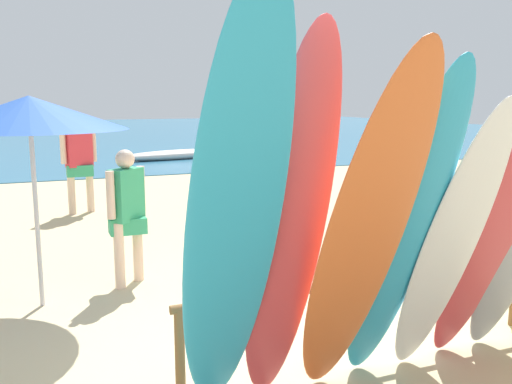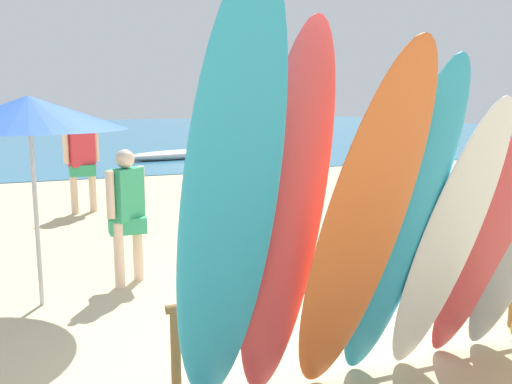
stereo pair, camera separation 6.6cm
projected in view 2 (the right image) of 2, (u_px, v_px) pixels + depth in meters
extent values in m
plane|color=#D3BC8C|center=(120.00, 163.00, 17.18)|extent=(60.00, 60.00, 0.00)
cube|color=teal|center=(81.00, 133.00, 32.57)|extent=(60.00, 40.00, 0.02)
cylinder|color=brown|center=(176.00, 351.00, 3.75)|extent=(0.07, 0.07, 0.61)
cylinder|color=brown|center=(368.00, 281.00, 4.25)|extent=(3.18, 0.06, 0.06)
ellipsoid|color=#289EC6|center=(227.00, 230.00, 2.96)|extent=(0.61, 1.25, 2.62)
ellipsoid|color=#D13D42|center=(283.00, 235.00, 3.22)|extent=(0.49, 0.91, 2.43)
ellipsoid|color=orange|center=(359.00, 240.00, 3.28)|extent=(0.62, 1.11, 2.35)
ellipsoid|color=#289EC6|center=(398.00, 237.00, 3.50)|extent=(0.49, 1.05, 2.27)
ellipsoid|color=white|center=(446.00, 248.00, 3.66)|extent=(0.47, 0.92, 2.05)
ellipsoid|color=#D13D42|center=(507.00, 207.00, 3.72)|extent=(0.63, 1.20, 2.57)
cylinder|color=brown|center=(223.00, 170.00, 12.52)|extent=(0.12, 0.12, 0.79)
cylinder|color=brown|center=(231.00, 169.00, 12.79)|extent=(0.12, 0.12, 0.79)
cube|color=orange|center=(227.00, 155.00, 12.60)|extent=(0.42, 0.26, 0.19)
cube|color=#33A36B|center=(227.00, 139.00, 12.53)|extent=(0.46, 0.41, 0.62)
sphere|color=brown|center=(226.00, 121.00, 12.46)|extent=(0.22, 0.22, 0.22)
cylinder|color=brown|center=(220.00, 138.00, 12.31)|extent=(0.10, 0.10, 0.55)
cylinder|color=brown|center=(233.00, 137.00, 12.74)|extent=(0.10, 0.10, 0.55)
cylinder|color=beige|center=(253.00, 192.00, 9.67)|extent=(0.12, 0.12, 0.76)
cylinder|color=beige|center=(270.00, 191.00, 9.75)|extent=(0.12, 0.12, 0.76)
cube|color=#DB333D|center=(262.00, 174.00, 9.66)|extent=(0.41, 0.25, 0.18)
cube|color=black|center=(262.00, 153.00, 9.60)|extent=(0.41, 0.24, 0.60)
sphere|color=beige|center=(262.00, 130.00, 9.53)|extent=(0.22, 0.22, 0.22)
cylinder|color=beige|center=(248.00, 152.00, 9.52)|extent=(0.09, 0.09, 0.53)
cylinder|color=beige|center=(275.00, 151.00, 9.66)|extent=(0.09, 0.09, 0.53)
cylinder|color=beige|center=(74.00, 191.00, 9.60)|extent=(0.13, 0.13, 0.83)
cylinder|color=beige|center=(93.00, 189.00, 9.82)|extent=(0.13, 0.13, 0.83)
cube|color=#33A36B|center=(82.00, 170.00, 9.66)|extent=(0.45, 0.27, 0.20)
cube|color=#DB333D|center=(81.00, 148.00, 9.59)|extent=(0.48, 0.35, 0.65)
sphere|color=beige|center=(80.00, 123.00, 9.51)|extent=(0.23, 0.23, 0.23)
cylinder|color=beige|center=(66.00, 147.00, 9.41)|extent=(0.10, 0.10, 0.58)
cylinder|color=beige|center=(96.00, 145.00, 9.76)|extent=(0.10, 0.10, 0.58)
cylinder|color=beige|center=(138.00, 249.00, 6.10)|extent=(0.11, 0.11, 0.72)
cylinder|color=beige|center=(119.00, 255.00, 5.84)|extent=(0.11, 0.11, 0.72)
cube|color=#33A36B|center=(128.00, 225.00, 5.92)|extent=(0.39, 0.24, 0.17)
cube|color=#33A36B|center=(126.00, 194.00, 5.86)|extent=(0.41, 0.38, 0.56)
sphere|color=beige|center=(125.00, 159.00, 5.80)|extent=(0.20, 0.20, 0.20)
cylinder|color=beige|center=(141.00, 188.00, 6.06)|extent=(0.09, 0.09, 0.50)
cylinder|color=beige|center=(110.00, 195.00, 5.65)|extent=(0.09, 0.09, 0.50)
cylinder|color=silver|center=(36.00, 207.00, 5.25)|extent=(0.04, 0.04, 1.96)
cone|color=blue|center=(29.00, 113.00, 5.10)|extent=(1.81, 1.81, 0.32)
ellipsoid|color=silver|center=(185.00, 154.00, 18.39)|extent=(4.37, 1.55, 0.34)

